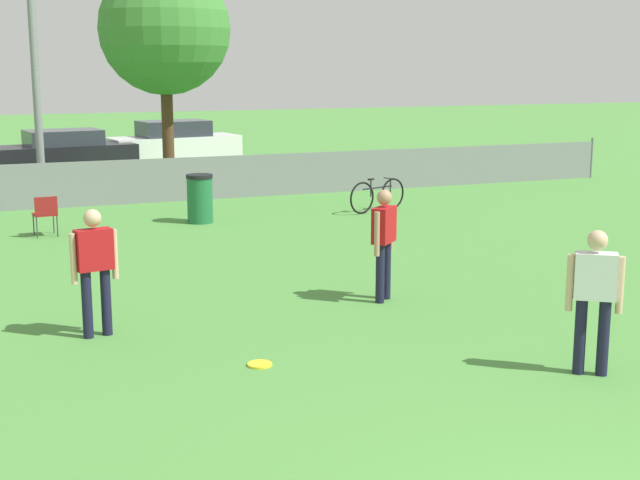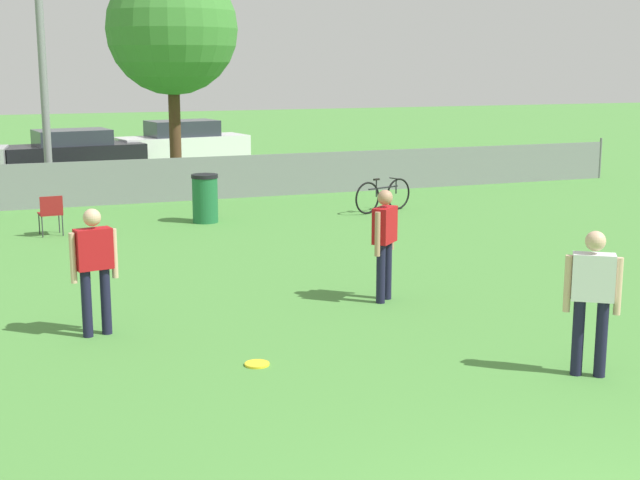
{
  "view_description": "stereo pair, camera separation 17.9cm",
  "coord_description": "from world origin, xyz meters",
  "px_view_note": "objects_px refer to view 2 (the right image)",
  "views": [
    {
      "loc": [
        -4.06,
        -4.02,
        3.43
      ],
      "look_at": [
        0.39,
        7.09,
        1.05
      ],
      "focal_mm": 50.0,
      "sensor_mm": 36.0,
      "label": 1
    },
    {
      "loc": [
        -3.89,
        -4.09,
        3.43
      ],
      "look_at": [
        0.39,
        7.09,
        1.05
      ],
      "focal_mm": 50.0,
      "sensor_mm": 36.0,
      "label": 2
    }
  ],
  "objects_px": {
    "bicycle_sideline": "(383,195)",
    "parked_car_white": "(183,142)",
    "tree_near_pole": "(172,29)",
    "folding_chair_sideline": "(51,212)",
    "player_defender_red": "(385,236)",
    "frisbee_disc": "(257,364)",
    "player_thrower_red": "(94,262)",
    "player_receiver_white": "(592,292)",
    "parked_car_dark": "(73,151)",
    "trash_bin": "(205,198)"
  },
  "relations": [
    {
      "from": "parked_car_dark",
      "to": "player_thrower_red",
      "type": "bearing_deg",
      "value": -102.71
    },
    {
      "from": "player_defender_red",
      "to": "folding_chair_sideline",
      "type": "xyz_separation_m",
      "value": [
        -4.14,
        6.98,
        -0.47
      ]
    },
    {
      "from": "player_defender_red",
      "to": "trash_bin",
      "type": "relative_size",
      "value": 1.56
    },
    {
      "from": "player_thrower_red",
      "to": "player_defender_red",
      "type": "bearing_deg",
      "value": -7.96
    },
    {
      "from": "player_thrower_red",
      "to": "folding_chair_sideline",
      "type": "bearing_deg",
      "value": 79.09
    },
    {
      "from": "frisbee_disc",
      "to": "parked_car_white",
      "type": "xyz_separation_m",
      "value": [
        3.91,
        21.7,
        0.67
      ]
    },
    {
      "from": "tree_near_pole",
      "to": "parked_car_dark",
      "type": "bearing_deg",
      "value": 112.38
    },
    {
      "from": "frisbee_disc",
      "to": "bicycle_sideline",
      "type": "relative_size",
      "value": 0.17
    },
    {
      "from": "player_receiver_white",
      "to": "player_defender_red",
      "type": "distance_m",
      "value": 3.79
    },
    {
      "from": "folding_chair_sideline",
      "to": "parked_car_dark",
      "type": "distance_m",
      "value": 11.46
    },
    {
      "from": "bicycle_sideline",
      "to": "trash_bin",
      "type": "xyz_separation_m",
      "value": [
        -4.24,
        0.11,
        0.15
      ]
    },
    {
      "from": "frisbee_disc",
      "to": "parked_car_white",
      "type": "bearing_deg",
      "value": 79.79
    },
    {
      "from": "player_receiver_white",
      "to": "parked_car_white",
      "type": "relative_size",
      "value": 0.35
    },
    {
      "from": "player_receiver_white",
      "to": "trash_bin",
      "type": "relative_size",
      "value": 1.56
    },
    {
      "from": "parked_car_white",
      "to": "tree_near_pole",
      "type": "bearing_deg",
      "value": -112.64
    },
    {
      "from": "frisbee_disc",
      "to": "bicycle_sideline",
      "type": "bearing_deg",
      "value": 57.47
    },
    {
      "from": "parked_car_dark",
      "to": "folding_chair_sideline",
      "type": "bearing_deg",
      "value": -105.76
    },
    {
      "from": "player_thrower_red",
      "to": "frisbee_disc",
      "type": "bearing_deg",
      "value": -60.43
    },
    {
      "from": "player_thrower_red",
      "to": "player_receiver_white",
      "type": "relative_size",
      "value": 1.0
    },
    {
      "from": "player_receiver_white",
      "to": "trash_bin",
      "type": "height_order",
      "value": "player_receiver_white"
    },
    {
      "from": "tree_near_pole",
      "to": "player_receiver_white",
      "type": "height_order",
      "value": "tree_near_pole"
    },
    {
      "from": "tree_near_pole",
      "to": "parked_car_white",
      "type": "relative_size",
      "value": 1.29
    },
    {
      "from": "player_thrower_red",
      "to": "bicycle_sideline",
      "type": "relative_size",
      "value": 0.98
    },
    {
      "from": "player_thrower_red",
      "to": "trash_bin",
      "type": "bearing_deg",
      "value": 55.74
    },
    {
      "from": "bicycle_sideline",
      "to": "player_defender_red",
      "type": "bearing_deg",
      "value": -134.35
    },
    {
      "from": "folding_chair_sideline",
      "to": "parked_car_dark",
      "type": "relative_size",
      "value": 0.18
    },
    {
      "from": "player_receiver_white",
      "to": "trash_bin",
      "type": "bearing_deg",
      "value": 132.73
    },
    {
      "from": "player_thrower_red",
      "to": "parked_car_white",
      "type": "height_order",
      "value": "player_thrower_red"
    },
    {
      "from": "player_thrower_red",
      "to": "bicycle_sideline",
      "type": "distance_m",
      "value": 10.62
    },
    {
      "from": "tree_near_pole",
      "to": "parked_car_white",
      "type": "distance_m",
      "value": 7.84
    },
    {
      "from": "player_thrower_red",
      "to": "folding_chair_sideline",
      "type": "relative_size",
      "value": 2.0
    },
    {
      "from": "tree_near_pole",
      "to": "player_receiver_white",
      "type": "distance_m",
      "value": 16.99
    },
    {
      "from": "tree_near_pole",
      "to": "parked_car_dark",
      "type": "height_order",
      "value": "tree_near_pole"
    },
    {
      "from": "folding_chair_sideline",
      "to": "parked_car_dark",
      "type": "bearing_deg",
      "value": -102.75
    },
    {
      "from": "player_receiver_white",
      "to": "player_defender_red",
      "type": "xyz_separation_m",
      "value": [
        -0.78,
        3.71,
        0.0
      ]
    },
    {
      "from": "tree_near_pole",
      "to": "trash_bin",
      "type": "bearing_deg",
      "value": -95.53
    },
    {
      "from": "player_thrower_red",
      "to": "parked_car_white",
      "type": "relative_size",
      "value": 0.35
    },
    {
      "from": "player_defender_red",
      "to": "frisbee_disc",
      "type": "distance_m",
      "value": 3.43
    },
    {
      "from": "frisbee_disc",
      "to": "bicycle_sideline",
      "type": "height_order",
      "value": "bicycle_sideline"
    },
    {
      "from": "player_defender_red",
      "to": "folding_chair_sideline",
      "type": "distance_m",
      "value": 8.13
    },
    {
      "from": "bicycle_sideline",
      "to": "parked_car_dark",
      "type": "distance_m",
      "value": 12.55
    },
    {
      "from": "bicycle_sideline",
      "to": "parked_car_white",
      "type": "height_order",
      "value": "parked_car_white"
    },
    {
      "from": "player_defender_red",
      "to": "bicycle_sideline",
      "type": "relative_size",
      "value": 0.98
    },
    {
      "from": "bicycle_sideline",
      "to": "trash_bin",
      "type": "relative_size",
      "value": 1.58
    },
    {
      "from": "player_thrower_red",
      "to": "parked_car_white",
      "type": "xyz_separation_m",
      "value": [
        5.48,
        19.86,
        -0.28
      ]
    },
    {
      "from": "tree_near_pole",
      "to": "folding_chair_sideline",
      "type": "xyz_separation_m",
      "value": [
        -3.81,
        -5.92,
        -3.83
      ]
    },
    {
      "from": "trash_bin",
      "to": "parked_car_white",
      "type": "bearing_deg",
      "value": 79.84
    },
    {
      "from": "folding_chair_sideline",
      "to": "player_defender_red",
      "type": "bearing_deg",
      "value": 115.87
    },
    {
      "from": "tree_near_pole",
      "to": "trash_bin",
      "type": "height_order",
      "value": "tree_near_pole"
    },
    {
      "from": "player_receiver_white",
      "to": "parked_car_dark",
      "type": "xyz_separation_m",
      "value": [
        -3.34,
        22.04,
        -0.32
      ]
    }
  ]
}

